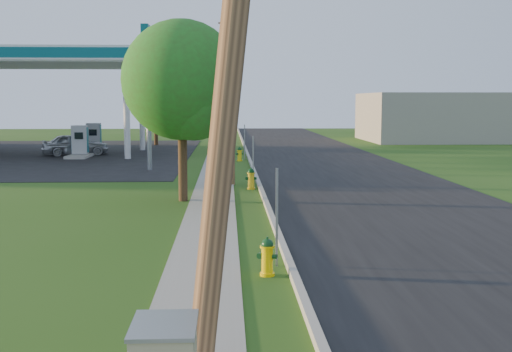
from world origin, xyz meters
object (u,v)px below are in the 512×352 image
Objects in this scene: hydrant_far at (240,154)px; price_pylon at (147,57)px; utility_pole_far at (229,79)px; tree_lot at (156,84)px; car_silver at (75,145)px; hydrant_near at (267,257)px; fuel_pump_ne at (80,145)px; hydrant_mid at (251,179)px; tree_verge at (185,85)px; fuel_pump_se at (94,141)px; utility_pole_mid at (230,60)px.

price_pylon is at bearing -133.37° from hydrant_far.
tree_lot is (-5.45, 5.41, -0.19)m from utility_pole_far.
hydrant_near is at bearing -176.53° from car_silver.
price_pylon is 8.54× the size of hydrant_far.
fuel_pump_ne is at bearing 109.73° from hydrant_near.
hydrant_mid is at bearing -88.93° from hydrant_far.
utility_pole_far reaches higher than hydrant_mid.
tree_verge is 1.52× the size of car_silver.
tree_verge is 10.19m from hydrant_near.
utility_pole_far is 9.84m from fuel_pump_se.
fuel_pump_se is at bearing 90.00° from fuel_pump_ne.
fuel_pump_ne is (-8.90, 13.00, -4.23)m from utility_pole_mid.
price_pylon is 11.53m from car_silver.
tree_lot is at bearing 135.18° from utility_pole_far.
hydrant_near is at bearing -80.68° from tree_lot.
hydrant_far is at bearing -86.04° from utility_pole_far.
tree_verge is (7.37, -21.19, 3.14)m from fuel_pump_se.
tree_lot is 10.66m from car_silver.
car_silver is at bearing 122.29° from price_pylon.
fuel_pump_ne is 3.99× the size of hydrant_far.
fuel_pump_ne is (-8.90, -5.00, -4.08)m from utility_pole_far.
utility_pole_mid is 4.59m from tree_verge.
hydrant_far is at bearing 81.80° from tree_verge.
fuel_pump_ne and fuel_pump_se have the same top height.
tree_verge is 14.95m from hydrant_far.
car_silver is (-9.51, 14.38, -4.28)m from utility_pole_mid.
price_pylon is at bearing 124.08° from hydrant_mid.
car_silver is at bearing 157.42° from hydrant_far.
tree_lot reaches higher than hydrant_near.
price_pylon is at bearing 103.72° from tree_verge.
hydrant_far is (4.44, 4.70, -5.04)m from price_pylon.
hydrant_far is (9.44, -2.80, -0.33)m from fuel_pump_ne.
fuel_pump_se reaches higher than hydrant_far.
fuel_pump_ne is at bearing -108.33° from tree_lot.
fuel_pump_ne is 3.85× the size of hydrant_mid.
utility_pole_far is at bearing 92.23° from hydrant_mid.
hydrant_far is at bearing 86.97° from utility_pole_mid.
fuel_pump_se is 0.81× the size of car_silver.
tree_lot is (3.45, 10.42, 3.89)m from fuel_pump_ne.
fuel_pump_se is at bearing -29.58° from car_silver.
tree_verge is at bearing 102.95° from hydrant_near.
hydrant_mid is 0.21× the size of car_silver.
utility_pole_mid is 3.06× the size of fuel_pump_ne.
utility_pole_mid is at bearing -162.99° from car_silver.
hydrant_mid is (2.29, 2.81, -3.46)m from tree_verge.
fuel_pump_se is at bearing 113.50° from price_pylon.
utility_pole_mid reaches higher than fuel_pump_se.
tree_lot reaches higher than hydrant_mid.
car_silver is (-0.61, -2.62, -0.05)m from fuel_pump_se.
utility_pole_far is 2.97× the size of fuel_pump_se.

